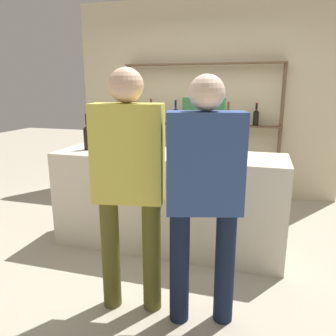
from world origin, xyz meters
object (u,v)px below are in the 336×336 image
(customer_right, at_px, (204,187))
(counter_bottle_0, at_px, (105,140))
(counter_bottle_3, at_px, (210,141))
(counter_bottle_4, at_px, (88,136))
(cork_jar, at_px, (146,149))
(ice_bucket, at_px, (153,140))
(server_behind_counter, at_px, (204,139))
(counter_bottle_2, at_px, (206,139))
(customer_center, at_px, (129,176))
(counter_bottle_1, at_px, (234,142))
(wine_glass, at_px, (127,139))

(customer_right, bearing_deg, counter_bottle_0, 36.46)
(counter_bottle_3, bearing_deg, counter_bottle_4, 179.58)
(customer_right, bearing_deg, cork_jar, 25.17)
(ice_bucket, bearing_deg, counter_bottle_3, -7.19)
(server_behind_counter, bearing_deg, counter_bottle_3, 13.42)
(counter_bottle_0, height_order, counter_bottle_2, counter_bottle_2)
(counter_bottle_0, relative_size, customer_center, 0.18)
(counter_bottle_0, xyz_separation_m, counter_bottle_1, (1.23, 0.14, 0.02))
(counter_bottle_2, height_order, customer_center, customer_center)
(counter_bottle_1, xyz_separation_m, cork_jar, (-0.77, -0.24, -0.07))
(customer_right, bearing_deg, server_behind_counter, -4.92)
(counter_bottle_3, distance_m, wine_glass, 0.86)
(customer_center, bearing_deg, counter_bottle_2, -25.17)
(counter_bottle_0, relative_size, counter_bottle_1, 0.84)
(counter_bottle_3, bearing_deg, wine_glass, 173.97)
(counter_bottle_2, distance_m, wine_glass, 0.79)
(counter_bottle_4, distance_m, wine_glass, 0.40)
(counter_bottle_0, relative_size, counter_bottle_4, 0.84)
(counter_bottle_1, xyz_separation_m, ice_bucket, (-0.78, -0.01, -0.02))
(counter_bottle_4, height_order, cork_jar, counter_bottle_4)
(server_behind_counter, bearing_deg, counter_bottle_1, 29.17)
(counter_bottle_4, xyz_separation_m, server_behind_counter, (1.04, 0.80, -0.11))
(counter_bottle_0, distance_m, server_behind_counter, 1.20)
(ice_bucket, distance_m, server_behind_counter, 0.83)
(server_behind_counter, bearing_deg, wine_glass, -42.64)
(wine_glass, relative_size, customer_right, 0.10)
(counter_bottle_1, distance_m, ice_bucket, 0.78)
(cork_jar, distance_m, customer_right, 1.06)
(wine_glass, xyz_separation_m, server_behind_counter, (0.65, 0.72, -0.09))
(wine_glass, xyz_separation_m, cork_jar, (0.29, -0.25, -0.05))
(counter_bottle_2, bearing_deg, counter_bottle_4, -170.17)
(counter_bottle_1, relative_size, ice_bucket, 1.52)
(counter_bottle_0, xyz_separation_m, cork_jar, (0.46, -0.10, -0.05))
(counter_bottle_3, distance_m, cork_jar, 0.59)
(counter_bottle_4, relative_size, cork_jar, 2.57)
(counter_bottle_2, bearing_deg, counter_bottle_1, -24.52)
(counter_bottle_4, bearing_deg, cork_jar, -13.72)
(customer_center, bearing_deg, server_behind_counter, -16.07)
(counter_bottle_2, bearing_deg, server_behind_counter, 102.07)
(counter_bottle_3, relative_size, server_behind_counter, 0.22)
(counter_bottle_4, relative_size, wine_glass, 2.24)
(counter_bottle_0, distance_m, counter_bottle_1, 1.24)
(counter_bottle_3, xyz_separation_m, wine_glass, (-0.85, 0.09, -0.03))
(customer_right, bearing_deg, wine_glass, 27.65)
(counter_bottle_3, height_order, cork_jar, counter_bottle_3)
(counter_bottle_1, relative_size, cork_jar, 2.55)
(counter_bottle_2, relative_size, customer_right, 0.20)
(counter_bottle_1, bearing_deg, wine_glass, 179.69)
(ice_bucket, bearing_deg, wine_glass, 176.30)
(counter_bottle_3, bearing_deg, customer_right, -83.02)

